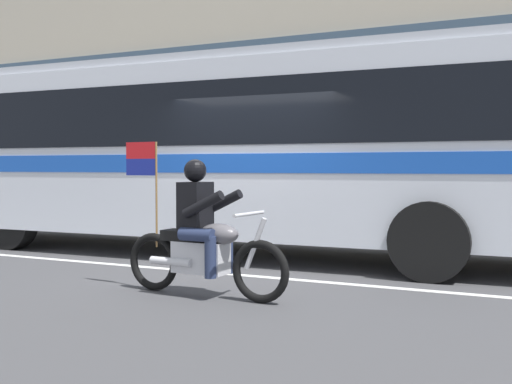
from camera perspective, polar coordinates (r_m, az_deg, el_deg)
name	(u,v)px	position (r m, az deg, el deg)	size (l,w,h in m)	color
ground_plane	(252,268)	(9.14, -0.34, -6.99)	(60.00, 60.00, 0.00)	#3D3D3F
sidewalk_curb	(354,231)	(13.86, 8.93, -3.51)	(28.00, 3.80, 0.15)	gray
lane_center_stripe	(233,274)	(8.61, -2.11, -7.54)	(26.60, 0.14, 0.01)	silver
transit_bus	(234,143)	(10.51, -2.07, 4.54)	(12.60, 2.90, 3.22)	silver
motorcycle_with_rider	(202,238)	(7.13, -4.95, -4.23)	(2.19, 0.64, 1.78)	black
fire_hydrant	(407,215)	(12.62, 13.66, -2.10)	(0.22, 0.30, 0.75)	gold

